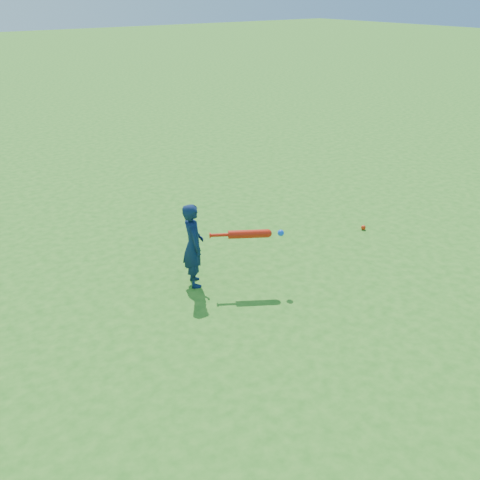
# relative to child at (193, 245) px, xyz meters

# --- Properties ---
(ground) EXTENTS (80.00, 80.00, 0.00)m
(ground) POSITION_rel_child_xyz_m (0.03, -0.54, -0.47)
(ground) COLOR #286D1A
(ground) RESTS_ON ground
(child) EXTENTS (0.33, 0.40, 0.94)m
(child) POSITION_rel_child_xyz_m (0.00, 0.00, 0.00)
(child) COLOR #0D1C40
(child) RESTS_ON ground
(ground_ball_red) EXTENTS (0.06, 0.06, 0.06)m
(ground_ball_red) POSITION_rel_child_xyz_m (2.59, -0.12, -0.44)
(ground_ball_red) COLOR red
(ground_ball_red) RESTS_ON ground
(bat_swing) EXTENTS (0.70, 0.46, 0.09)m
(bat_swing) POSITION_rel_child_xyz_m (0.50, -0.36, 0.13)
(bat_swing) COLOR red
(bat_swing) RESTS_ON ground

